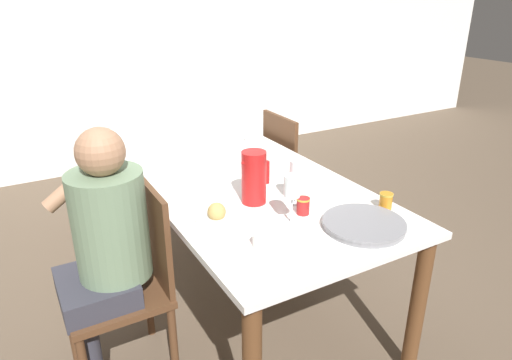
{
  "coord_description": "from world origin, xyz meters",
  "views": [
    {
      "loc": [
        -1.01,
        -2.11,
        1.65
      ],
      "look_at": [
        0.0,
        -0.33,
        0.8
      ],
      "focal_mm": 32.0,
      "sensor_mm": 36.0,
      "label": 1
    }
  ],
  "objects_px": {
    "person_seated": "(104,242)",
    "teacup_near_person": "(263,242)",
    "teacup_across": "(250,138)",
    "red_pitcher": "(254,177)",
    "serving_tray": "(364,224)",
    "chair_person_side": "(130,280)",
    "bread_plate": "(217,215)",
    "jam_jar_amber": "(386,200)",
    "wine_glass_juice": "(297,172)",
    "chair_opposite": "(294,173)",
    "jam_jar_red": "(303,205)",
    "wine_glass_water": "(292,188)"
  },
  "relations": [
    {
      "from": "wine_glass_water",
      "to": "teacup_near_person",
      "type": "height_order",
      "value": "wine_glass_water"
    },
    {
      "from": "chair_opposite",
      "to": "jam_jar_amber",
      "type": "xyz_separation_m",
      "value": [
        -0.27,
        -1.11,
        0.31
      ]
    },
    {
      "from": "person_seated",
      "to": "wine_glass_water",
      "type": "height_order",
      "value": "person_seated"
    },
    {
      "from": "red_pitcher",
      "to": "wine_glass_water",
      "type": "height_order",
      "value": "red_pitcher"
    },
    {
      "from": "red_pitcher",
      "to": "serving_tray",
      "type": "xyz_separation_m",
      "value": [
        0.27,
        -0.44,
        -0.11
      ]
    },
    {
      "from": "teacup_near_person",
      "to": "jam_jar_red",
      "type": "bearing_deg",
      "value": 28.18
    },
    {
      "from": "serving_tray",
      "to": "chair_person_side",
      "type": "bearing_deg",
      "value": 149.78
    },
    {
      "from": "teacup_near_person",
      "to": "serving_tray",
      "type": "xyz_separation_m",
      "value": [
        0.44,
        -0.07,
        -0.01
      ]
    },
    {
      "from": "teacup_across",
      "to": "serving_tray",
      "type": "xyz_separation_m",
      "value": [
        -0.15,
        -1.23,
        -0.01
      ]
    },
    {
      "from": "chair_person_side",
      "to": "teacup_near_person",
      "type": "distance_m",
      "value": 0.67
    },
    {
      "from": "teacup_near_person",
      "to": "jam_jar_amber",
      "type": "bearing_deg",
      "value": 1.51
    },
    {
      "from": "person_seated",
      "to": "jam_jar_red",
      "type": "relative_size",
      "value": 15.77
    },
    {
      "from": "chair_person_side",
      "to": "person_seated",
      "type": "bearing_deg",
      "value": 95.15
    },
    {
      "from": "red_pitcher",
      "to": "jam_jar_amber",
      "type": "bearing_deg",
      "value": -36.37
    },
    {
      "from": "bread_plate",
      "to": "jam_jar_amber",
      "type": "bearing_deg",
      "value": -21.55
    },
    {
      "from": "wine_glass_water",
      "to": "wine_glass_juice",
      "type": "xyz_separation_m",
      "value": [
        0.13,
        0.15,
        -0.01
      ]
    },
    {
      "from": "jam_jar_red",
      "to": "teacup_near_person",
      "type": "bearing_deg",
      "value": -151.82
    },
    {
      "from": "person_seated",
      "to": "teacup_near_person",
      "type": "xyz_separation_m",
      "value": [
        0.5,
        -0.42,
        0.07
      ]
    },
    {
      "from": "wine_glass_water",
      "to": "bread_plate",
      "type": "distance_m",
      "value": 0.34
    },
    {
      "from": "person_seated",
      "to": "bread_plate",
      "type": "bearing_deg",
      "value": -105.96
    },
    {
      "from": "bread_plate",
      "to": "wine_glass_juice",
      "type": "bearing_deg",
      "value": -4.04
    },
    {
      "from": "teacup_near_person",
      "to": "jam_jar_amber",
      "type": "distance_m",
      "value": 0.64
    },
    {
      "from": "person_seated",
      "to": "teacup_across",
      "type": "bearing_deg",
      "value": -56.04
    },
    {
      "from": "teacup_across",
      "to": "serving_tray",
      "type": "relative_size",
      "value": 0.39
    },
    {
      "from": "jam_jar_amber",
      "to": "jam_jar_red",
      "type": "distance_m",
      "value": 0.38
    },
    {
      "from": "person_seated",
      "to": "chair_person_side",
      "type": "bearing_deg",
      "value": -84.85
    },
    {
      "from": "teacup_across",
      "to": "jam_jar_amber",
      "type": "relative_size",
      "value": 1.76
    },
    {
      "from": "wine_glass_water",
      "to": "person_seated",
      "type": "bearing_deg",
      "value": 156.31
    },
    {
      "from": "person_seated",
      "to": "teacup_across",
      "type": "xyz_separation_m",
      "value": [
        1.09,
        0.73,
        0.07
      ]
    },
    {
      "from": "jam_jar_amber",
      "to": "teacup_near_person",
      "type": "bearing_deg",
      "value": -178.49
    },
    {
      "from": "wine_glass_juice",
      "to": "teacup_across",
      "type": "distance_m",
      "value": 0.93
    },
    {
      "from": "chair_person_side",
      "to": "teacup_across",
      "type": "distance_m",
      "value": 1.27
    },
    {
      "from": "chair_person_side",
      "to": "red_pitcher",
      "type": "height_order",
      "value": "red_pitcher"
    },
    {
      "from": "serving_tray",
      "to": "wine_glass_juice",
      "type": "bearing_deg",
      "value": 107.93
    },
    {
      "from": "red_pitcher",
      "to": "wine_glass_water",
      "type": "distance_m",
      "value": 0.26
    },
    {
      "from": "chair_person_side",
      "to": "jam_jar_red",
      "type": "relative_size",
      "value": 12.02
    },
    {
      "from": "red_pitcher",
      "to": "teacup_near_person",
      "type": "xyz_separation_m",
      "value": [
        -0.17,
        -0.37,
        -0.1
      ]
    },
    {
      "from": "bread_plate",
      "to": "red_pitcher",
      "type": "bearing_deg",
      "value": 18.45
    },
    {
      "from": "chair_opposite",
      "to": "person_seated",
      "type": "distance_m",
      "value": 1.6
    },
    {
      "from": "red_pitcher",
      "to": "serving_tray",
      "type": "height_order",
      "value": "red_pitcher"
    },
    {
      "from": "teacup_near_person",
      "to": "bread_plate",
      "type": "xyz_separation_m",
      "value": [
        -0.05,
        0.29,
        -0.0
      ]
    },
    {
      "from": "chair_opposite",
      "to": "jam_jar_red",
      "type": "bearing_deg",
      "value": -32.54
    },
    {
      "from": "wine_glass_juice",
      "to": "chair_person_side",
      "type": "bearing_deg",
      "value": 167.67
    },
    {
      "from": "red_pitcher",
      "to": "jam_jar_red",
      "type": "relative_size",
      "value": 3.28
    },
    {
      "from": "teacup_across",
      "to": "jam_jar_red",
      "type": "relative_size",
      "value": 1.76
    },
    {
      "from": "person_seated",
      "to": "wine_glass_water",
      "type": "distance_m",
      "value": 0.8
    },
    {
      "from": "teacup_near_person",
      "to": "red_pitcher",
      "type": "bearing_deg",
      "value": 65.39
    },
    {
      "from": "red_pitcher",
      "to": "teacup_across",
      "type": "bearing_deg",
      "value": 62.1
    },
    {
      "from": "wine_glass_juice",
      "to": "jam_jar_red",
      "type": "height_order",
      "value": "wine_glass_juice"
    },
    {
      "from": "chair_person_side",
      "to": "wine_glass_water",
      "type": "relative_size",
      "value": 4.2
    }
  ]
}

